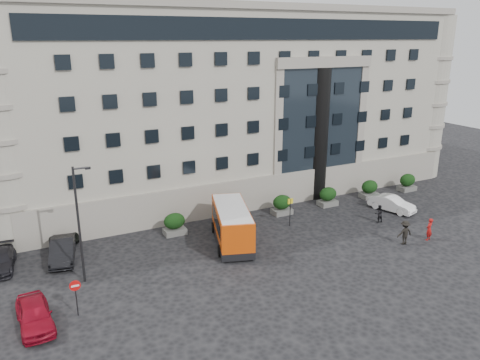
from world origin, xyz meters
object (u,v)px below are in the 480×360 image
object	(u,v)px
street_lamp	(79,221)
parked_car_a	(34,314)
pedestrian_a	(429,229)
pedestrian_b	(379,214)
minibus	(232,224)
hedge_d	(328,196)
parked_car_b	(62,250)
pedestrian_c	(405,233)
hedge_a	(175,224)
white_taxi	(392,204)
red_truck	(57,215)
bus_stop_sign	(290,207)
hedge_c	(282,205)
hedge_b	(231,214)
parked_car_c	(1,261)
hedge_e	(369,189)
no_entry_sign	(76,291)
hedge_f	(407,182)
parked_car_d	(60,232)

from	to	relation	value
street_lamp	parked_car_a	size ratio (longest dim) A/B	1.80
street_lamp	pedestrian_a	size ratio (longest dim) A/B	4.33
pedestrian_b	minibus	bearing A→B (deg)	2.54
hedge_d	parked_car_b	xyz separation A→B (m)	(-24.50, -0.80, -0.15)
street_lamp	parked_car_b	size ratio (longest dim) A/B	1.70
minibus	pedestrian_a	xyz separation A→B (m)	(14.47, -6.57, -0.73)
pedestrian_a	pedestrian_b	size ratio (longest dim) A/B	1.16
hedge_d	pedestrian_c	distance (m)	9.96
hedge_a	pedestrian_c	xyz separation A→B (m)	(15.63, -9.96, 0.06)
white_taxi	pedestrian_a	distance (m)	6.67
red_truck	white_taxi	size ratio (longest dim) A/B	1.16
bus_stop_sign	hedge_a	bearing A→B (deg)	163.58
parked_car_a	pedestrian_b	size ratio (longest dim) A/B	2.79
parked_car_b	pedestrian_a	size ratio (longest dim) A/B	2.55
minibus	pedestrian_b	world-z (taller)	minibus
hedge_c	bus_stop_sign	distance (m)	3.05
hedge_b	hedge_c	distance (m)	5.20
pedestrian_a	parked_car_a	bearing A→B (deg)	-20.46
hedge_a	pedestrian_c	bearing A→B (deg)	-32.49
parked_car_c	parked_car_a	bearing A→B (deg)	-72.63
hedge_c	parked_car_b	distance (m)	19.32
parked_car_a	minibus	bearing A→B (deg)	15.57
hedge_e	parked_car_c	bearing A→B (deg)	-179.44
street_lamp	pedestrian_b	bearing A→B (deg)	-1.64
hedge_d	no_entry_sign	xyz separation A→B (m)	(-24.60, -8.84, 0.72)
bus_stop_sign	parked_car_b	size ratio (longest dim) A/B	0.54
bus_stop_sign	parked_car_b	distance (m)	18.54
hedge_a	pedestrian_b	world-z (taller)	hedge_a
hedge_f	parked_car_b	world-z (taller)	hedge_f
hedge_c	pedestrian_c	xyz separation A→B (m)	(5.23, -9.96, 0.06)
hedge_d	street_lamp	distance (m)	24.27
red_truck	parked_car_c	distance (m)	7.24
pedestrian_c	parked_car_b	bearing A→B (deg)	-13.91
hedge_d	street_lamp	world-z (taller)	street_lamp
minibus	pedestrian_a	bearing A→B (deg)	-6.99
hedge_a	minibus	distance (m)	5.14
red_truck	parked_car_c	bearing A→B (deg)	-142.48
pedestrian_c	hedge_b	bearing A→B (deg)	-37.10
minibus	parked_car_d	bearing A→B (deg)	168.31
parked_car_a	pedestrian_a	size ratio (longest dim) A/B	2.40
no_entry_sign	hedge_a	bearing A→B (deg)	44.48
hedge_c	minibus	size ratio (longest dim) A/B	0.24
hedge_e	hedge_f	distance (m)	5.20
hedge_d	parked_car_d	xyz separation A→B (m)	(-24.25, 3.12, -0.27)
hedge_b	red_truck	size ratio (longest dim) A/B	0.36
hedge_c	parked_car_c	bearing A→B (deg)	-179.19
hedge_b	pedestrian_c	world-z (taller)	pedestrian_c
hedge_b	pedestrian_a	bearing A→B (deg)	-38.66
hedge_a	parked_car_c	distance (m)	13.01
hedge_e	street_lamp	size ratio (longest dim) A/B	0.23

